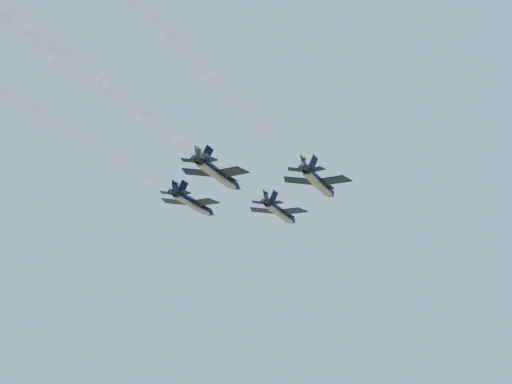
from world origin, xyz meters
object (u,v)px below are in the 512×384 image
(jet_right, at_px, (319,182))
(jet_slot, at_px, (219,174))
(jet_left, at_px, (194,203))
(jet_lead, at_px, (280,212))

(jet_right, bearing_deg, jet_slot, -141.78)
(jet_left, bearing_deg, jet_lead, 43.43)
(jet_right, bearing_deg, jet_lead, 135.47)
(jet_right, distance_m, jet_slot, 16.75)
(jet_left, relative_size, jet_right, 1.00)
(jet_lead, relative_size, jet_slot, 1.00)
(jet_lead, xyz_separation_m, jet_slot, (-2.98, -22.07, 0.00))
(jet_right, relative_size, jet_slot, 1.00)
(jet_lead, bearing_deg, jet_slot, -92.79)
(jet_lead, bearing_deg, jet_left, -136.57)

